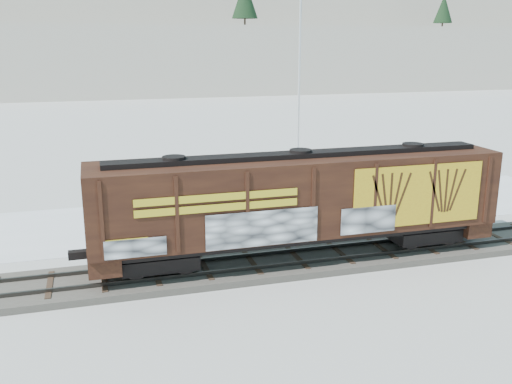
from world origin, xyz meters
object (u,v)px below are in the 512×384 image
object	(u,v)px
car_dark	(365,191)
flagpole	(300,109)
car_white	(321,192)
car_silver	(156,208)
hopper_railcar	(300,199)

from	to	relation	value
car_dark	flagpole	bearing A→B (deg)	40.91
flagpole	car_white	size ratio (longest dim) A/B	2.76
flagpole	car_silver	bearing A→B (deg)	-147.80
flagpole	car_silver	distance (m)	12.91
hopper_railcar	car_white	size ratio (longest dim) A/B	3.65
car_white	flagpole	bearing A→B (deg)	1.88
car_silver	car_dark	size ratio (longest dim) A/B	1.05
car_silver	car_dark	xyz separation A→B (m)	(12.37, 0.67, -0.14)
hopper_railcar	flagpole	size ratio (longest dim) A/B	1.32
car_white	hopper_railcar	bearing A→B (deg)	160.86
car_silver	car_white	bearing A→B (deg)	-84.99
hopper_railcar	flagpole	distance (m)	15.01
car_silver	car_dark	distance (m)	12.39
flagpole	car_white	distance (m)	7.11
hopper_railcar	car_silver	world-z (taller)	hopper_railcar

